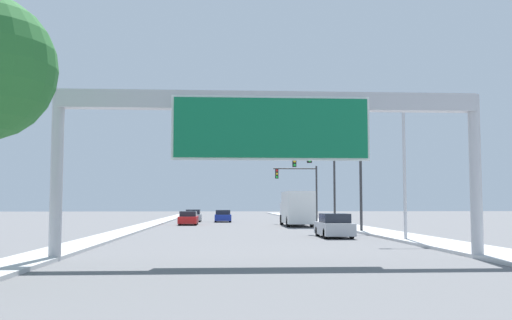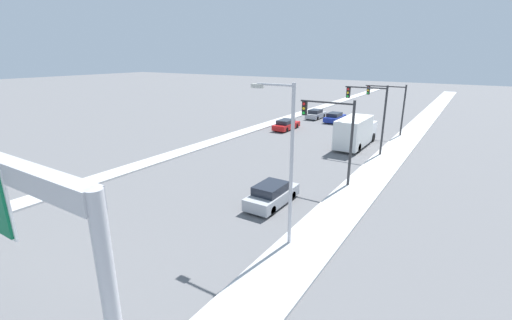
{
  "view_description": "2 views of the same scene",
  "coord_description": "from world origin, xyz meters",
  "px_view_note": "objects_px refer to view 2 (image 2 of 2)",
  "views": [
    {
      "loc": [
        -1.91,
        -4.12,
        2.17
      ],
      "look_at": [
        0.0,
        27.58,
        4.59
      ],
      "focal_mm": 40.0,
      "sensor_mm": 36.0,
      "label": 1
    },
    {
      "loc": [
        15.81,
        13.58,
        9.71
      ],
      "look_at": [
        1.77,
        35.44,
        1.67
      ],
      "focal_mm": 24.0,
      "sensor_mm": 36.0,
      "label": 2
    }
  ],
  "objects_px": {
    "traffic_light_near_intersection": "(335,128)",
    "traffic_light_mid_block": "(372,109)",
    "car_mid_center": "(316,114)",
    "street_lamp_right": "(287,154)",
    "truck_box_primary": "(356,132)",
    "car_mid_left": "(272,195)",
    "traffic_light_far_intersection": "(391,101)",
    "car_near_right": "(286,125)",
    "car_far_left": "(335,117)"
  },
  "relations": [
    {
      "from": "car_mid_left",
      "to": "traffic_light_near_intersection",
      "type": "bearing_deg",
      "value": 72.13
    },
    {
      "from": "street_lamp_right",
      "to": "car_mid_center",
      "type": "bearing_deg",
      "value": 110.77
    },
    {
      "from": "street_lamp_right",
      "to": "truck_box_primary",
      "type": "bearing_deg",
      "value": 97.89
    },
    {
      "from": "car_near_right",
      "to": "traffic_light_far_intersection",
      "type": "relative_size",
      "value": 0.76
    },
    {
      "from": "car_mid_left",
      "to": "traffic_light_far_intersection",
      "type": "bearing_deg",
      "value": 86.25
    },
    {
      "from": "traffic_light_near_intersection",
      "to": "truck_box_primary",
      "type": "bearing_deg",
      "value": 99.06
    },
    {
      "from": "car_near_right",
      "to": "truck_box_primary",
      "type": "xyz_separation_m",
      "value": [
        10.5,
        -3.71,
        1.0
      ]
    },
    {
      "from": "car_mid_left",
      "to": "car_mid_center",
      "type": "height_order",
      "value": "car_mid_left"
    },
    {
      "from": "car_mid_center",
      "to": "traffic_light_far_intersection",
      "type": "bearing_deg",
      "value": -25.44
    },
    {
      "from": "car_far_left",
      "to": "car_mid_center",
      "type": "height_order",
      "value": "car_mid_center"
    },
    {
      "from": "car_mid_center",
      "to": "street_lamp_right",
      "type": "bearing_deg",
      "value": -69.23
    },
    {
      "from": "truck_box_primary",
      "to": "traffic_light_far_intersection",
      "type": "xyz_separation_m",
      "value": [
        1.71,
        7.83,
        2.6
      ]
    },
    {
      "from": "truck_box_primary",
      "to": "car_mid_left",
      "type": "bearing_deg",
      "value": -90.0
    },
    {
      "from": "truck_box_primary",
      "to": "traffic_light_far_intersection",
      "type": "distance_m",
      "value": 8.43
    },
    {
      "from": "truck_box_primary",
      "to": "traffic_light_near_intersection",
      "type": "height_order",
      "value": "traffic_light_near_intersection"
    },
    {
      "from": "car_far_left",
      "to": "traffic_light_near_intersection",
      "type": "xyz_separation_m",
      "value": [
        8.94,
        -24.82,
        3.75
      ]
    },
    {
      "from": "truck_box_primary",
      "to": "car_near_right",
      "type": "bearing_deg",
      "value": 160.54
    },
    {
      "from": "street_lamp_right",
      "to": "traffic_light_far_intersection",
      "type": "bearing_deg",
      "value": 92.59
    },
    {
      "from": "car_far_left",
      "to": "traffic_light_mid_block",
      "type": "relative_size",
      "value": 0.69
    },
    {
      "from": "traffic_light_far_intersection",
      "to": "car_near_right",
      "type": "bearing_deg",
      "value": -161.35
    },
    {
      "from": "car_far_left",
      "to": "car_mid_center",
      "type": "distance_m",
      "value": 3.64
    },
    {
      "from": "car_mid_center",
      "to": "traffic_light_near_intersection",
      "type": "height_order",
      "value": "traffic_light_near_intersection"
    },
    {
      "from": "car_mid_left",
      "to": "traffic_light_far_intersection",
      "type": "relative_size",
      "value": 0.72
    },
    {
      "from": "car_mid_center",
      "to": "truck_box_primary",
      "type": "bearing_deg",
      "value": -52.4
    },
    {
      "from": "car_mid_left",
      "to": "traffic_light_far_intersection",
      "type": "distance_m",
      "value": 26.32
    },
    {
      "from": "traffic_light_mid_block",
      "to": "traffic_light_near_intersection",
      "type": "bearing_deg",
      "value": -90.53
    },
    {
      "from": "car_mid_left",
      "to": "truck_box_primary",
      "type": "xyz_separation_m",
      "value": [
        -0.0,
        18.19,
        0.94
      ]
    },
    {
      "from": "car_near_right",
      "to": "traffic_light_near_intersection",
      "type": "height_order",
      "value": "traffic_light_near_intersection"
    },
    {
      "from": "traffic_light_mid_block",
      "to": "traffic_light_far_intersection",
      "type": "bearing_deg",
      "value": 91.87
    },
    {
      "from": "car_mid_center",
      "to": "car_near_right",
      "type": "distance_m",
      "value": 9.93
    },
    {
      "from": "traffic_light_near_intersection",
      "to": "street_lamp_right",
      "type": "distance_m",
      "value": 10.03
    },
    {
      "from": "car_mid_center",
      "to": "street_lamp_right",
      "type": "relative_size",
      "value": 0.5
    },
    {
      "from": "traffic_light_far_intersection",
      "to": "street_lamp_right",
      "type": "distance_m",
      "value": 29.99
    },
    {
      "from": "street_lamp_right",
      "to": "traffic_light_near_intersection",
      "type": "bearing_deg",
      "value": 96.44
    },
    {
      "from": "truck_box_primary",
      "to": "traffic_light_far_intersection",
      "type": "height_order",
      "value": "traffic_light_far_intersection"
    },
    {
      "from": "car_far_left",
      "to": "car_mid_center",
      "type": "bearing_deg",
      "value": 164.29
    },
    {
      "from": "car_mid_center",
      "to": "traffic_light_mid_block",
      "type": "bearing_deg",
      "value": -51.59
    },
    {
      "from": "traffic_light_near_intersection",
      "to": "traffic_light_mid_block",
      "type": "height_order",
      "value": "traffic_light_mid_block"
    },
    {
      "from": "car_far_left",
      "to": "car_near_right",
      "type": "height_order",
      "value": "car_far_left"
    },
    {
      "from": "car_far_left",
      "to": "traffic_light_far_intersection",
      "type": "relative_size",
      "value": 0.76
    },
    {
      "from": "car_mid_center",
      "to": "street_lamp_right",
      "type": "distance_m",
      "value": 38.48
    },
    {
      "from": "traffic_light_mid_block",
      "to": "street_lamp_right",
      "type": "relative_size",
      "value": 0.82
    },
    {
      "from": "traffic_light_near_intersection",
      "to": "car_mid_center",
      "type": "bearing_deg",
      "value": 115.74
    },
    {
      "from": "traffic_light_near_intersection",
      "to": "street_lamp_right",
      "type": "relative_size",
      "value": 0.78
    },
    {
      "from": "traffic_light_near_intersection",
      "to": "traffic_light_mid_block",
      "type": "xyz_separation_m",
      "value": [
        0.09,
        10.0,
        0.18
      ]
    },
    {
      "from": "car_far_left",
      "to": "traffic_light_near_intersection",
      "type": "height_order",
      "value": "traffic_light_near_intersection"
    },
    {
      "from": "car_mid_center",
      "to": "car_near_right",
      "type": "xyz_separation_m",
      "value": [
        -0.0,
        -9.93,
        -0.03
      ]
    },
    {
      "from": "car_near_right",
      "to": "traffic_light_mid_block",
      "type": "height_order",
      "value": "traffic_light_mid_block"
    },
    {
      "from": "car_mid_left",
      "to": "car_far_left",
      "type": "xyz_separation_m",
      "value": [
        -7.0,
        30.84,
        -0.05
      ]
    },
    {
      "from": "car_far_left",
      "to": "traffic_light_mid_block",
      "type": "xyz_separation_m",
      "value": [
        9.03,
        -14.82,
        3.93
      ]
    }
  ]
}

